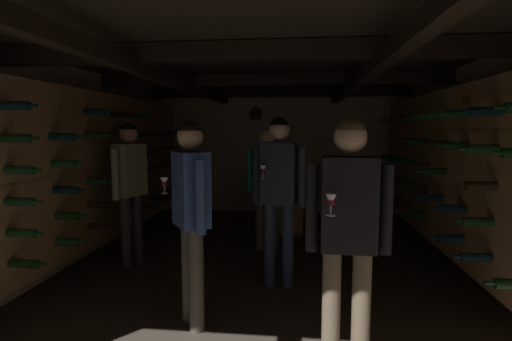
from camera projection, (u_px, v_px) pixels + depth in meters
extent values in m
plane|color=#473D33|center=(264.00, 271.00, 4.43)|extent=(8.40, 8.40, 0.00)
cube|color=beige|center=(279.00, 152.00, 7.50)|extent=(4.72, 0.06, 2.35)
cube|color=beige|center=(66.00, 166.00, 4.56)|extent=(0.06, 6.40, 2.35)
cube|color=beige|center=(486.00, 171.00, 4.05)|extent=(0.06, 6.40, 2.35)
cube|color=black|center=(264.00, 57.00, 4.18)|extent=(4.72, 6.52, 0.06)
cube|color=black|center=(254.00, 51.00, 3.27)|extent=(4.60, 0.14, 0.16)
cube|color=black|center=(270.00, 79.00, 5.11)|extent=(4.60, 0.14, 0.16)
cube|color=black|center=(278.00, 92.00, 6.96)|extent=(4.60, 0.14, 0.16)
cube|color=black|center=(171.00, 80.00, 4.31)|extent=(0.12, 6.40, 0.12)
cube|color=black|center=(362.00, 77.00, 4.09)|extent=(0.12, 6.40, 0.12)
cylinder|color=white|center=(256.00, 114.00, 7.42)|extent=(0.24, 0.02, 0.24)
cylinder|color=#2D2314|center=(256.00, 114.00, 7.41)|extent=(0.26, 0.01, 0.26)
cube|color=black|center=(256.00, 114.00, 7.41)|extent=(0.08, 0.01, 0.05)
cube|color=black|center=(256.00, 114.00, 7.41)|extent=(0.13, 0.01, 0.05)
cube|color=#A37547|center=(88.00, 167.00, 4.69)|extent=(0.32, 5.50, 1.80)
cylinder|color=#143819|center=(21.00, 263.00, 3.21)|extent=(0.28, 0.07, 0.07)
cylinder|color=#143819|center=(41.00, 264.00, 3.19)|extent=(0.07, 0.03, 0.03)
cylinder|color=#194723|center=(66.00, 242.00, 3.82)|extent=(0.28, 0.07, 0.07)
cylinder|color=#194723|center=(83.00, 242.00, 3.80)|extent=(0.07, 0.03, 0.03)
cylinder|color=black|center=(97.00, 227.00, 4.42)|extent=(0.28, 0.07, 0.07)
cylinder|color=black|center=(112.00, 227.00, 4.40)|extent=(0.07, 0.03, 0.03)
cylinder|color=black|center=(141.00, 205.00, 5.65)|extent=(0.28, 0.07, 0.07)
cylinder|color=black|center=(153.00, 206.00, 5.63)|extent=(0.07, 0.03, 0.03)
cylinder|color=#0F2838|center=(156.00, 198.00, 6.23)|extent=(0.28, 0.07, 0.07)
cylinder|color=#0F2838|center=(167.00, 198.00, 6.21)|extent=(0.07, 0.03, 0.03)
cylinder|color=black|center=(169.00, 192.00, 6.86)|extent=(0.28, 0.07, 0.07)
cylinder|color=black|center=(179.00, 192.00, 6.84)|extent=(0.07, 0.03, 0.03)
cylinder|color=#194723|center=(20.00, 233.00, 3.18)|extent=(0.28, 0.07, 0.07)
cylinder|color=#194723|center=(40.00, 233.00, 3.16)|extent=(0.07, 0.03, 0.03)
cylinder|color=#143819|center=(66.00, 216.00, 3.81)|extent=(0.28, 0.07, 0.07)
cylinder|color=#143819|center=(83.00, 216.00, 3.79)|extent=(0.07, 0.03, 0.03)
cylinder|color=black|center=(97.00, 204.00, 4.40)|extent=(0.28, 0.07, 0.07)
cylinder|color=black|center=(112.00, 204.00, 4.38)|extent=(0.07, 0.03, 0.03)
cylinder|color=#143819|center=(121.00, 195.00, 5.00)|extent=(0.28, 0.07, 0.07)
cylinder|color=#143819|center=(134.00, 195.00, 4.98)|extent=(0.07, 0.03, 0.03)
cylinder|color=#194723|center=(18.00, 202.00, 3.15)|extent=(0.28, 0.07, 0.07)
cylinder|color=#194723|center=(38.00, 202.00, 3.14)|extent=(0.07, 0.03, 0.03)
cylinder|color=#0F2838|center=(64.00, 190.00, 3.78)|extent=(0.28, 0.07, 0.07)
cylinder|color=#0F2838|center=(81.00, 190.00, 3.76)|extent=(0.07, 0.03, 0.03)
cylinder|color=#194723|center=(96.00, 182.00, 4.37)|extent=(0.28, 0.07, 0.07)
cylinder|color=#194723|center=(111.00, 182.00, 4.35)|extent=(0.07, 0.03, 0.03)
cylinder|color=#0F2838|center=(121.00, 175.00, 4.98)|extent=(0.28, 0.07, 0.07)
cylinder|color=#0F2838|center=(134.00, 175.00, 4.96)|extent=(0.07, 0.03, 0.03)
cylinder|color=#194723|center=(140.00, 170.00, 5.59)|extent=(0.28, 0.07, 0.07)
cylinder|color=#194723|center=(152.00, 170.00, 5.57)|extent=(0.07, 0.03, 0.03)
cylinder|color=#0F2838|center=(156.00, 166.00, 6.19)|extent=(0.28, 0.07, 0.07)
cylinder|color=#0F2838|center=(166.00, 166.00, 6.17)|extent=(0.07, 0.03, 0.03)
cylinder|color=black|center=(169.00, 163.00, 6.80)|extent=(0.28, 0.07, 0.07)
cylinder|color=black|center=(178.00, 163.00, 6.78)|extent=(0.07, 0.03, 0.03)
cylinder|color=#194723|center=(17.00, 170.00, 3.15)|extent=(0.28, 0.07, 0.07)
cylinder|color=#194723|center=(38.00, 170.00, 3.13)|extent=(0.07, 0.03, 0.03)
cylinder|color=#194723|center=(62.00, 164.00, 3.74)|extent=(0.28, 0.07, 0.07)
cylinder|color=#194723|center=(79.00, 164.00, 3.73)|extent=(0.07, 0.03, 0.03)
cylinder|color=black|center=(120.00, 155.00, 4.94)|extent=(0.28, 0.07, 0.07)
cylinder|color=black|center=(133.00, 155.00, 4.92)|extent=(0.07, 0.03, 0.03)
cylinder|color=#0F2838|center=(139.00, 152.00, 5.54)|extent=(0.28, 0.07, 0.07)
cylinder|color=#0F2838|center=(151.00, 152.00, 5.52)|extent=(0.07, 0.03, 0.03)
cylinder|color=black|center=(155.00, 150.00, 6.17)|extent=(0.28, 0.07, 0.07)
cylinder|color=black|center=(166.00, 150.00, 6.15)|extent=(0.07, 0.03, 0.03)
cylinder|color=black|center=(168.00, 148.00, 6.75)|extent=(0.28, 0.07, 0.07)
cylinder|color=black|center=(177.00, 148.00, 6.73)|extent=(0.07, 0.03, 0.03)
cylinder|color=#143819|center=(14.00, 138.00, 3.10)|extent=(0.28, 0.07, 0.07)
cylinder|color=#143819|center=(34.00, 138.00, 3.08)|extent=(0.07, 0.03, 0.03)
cylinder|color=#0F2838|center=(60.00, 137.00, 3.70)|extent=(0.28, 0.07, 0.07)
cylinder|color=#0F2838|center=(77.00, 137.00, 3.69)|extent=(0.07, 0.03, 0.03)
cylinder|color=#194723|center=(93.00, 136.00, 4.30)|extent=(0.28, 0.07, 0.07)
cylinder|color=#194723|center=(108.00, 136.00, 4.28)|extent=(0.07, 0.03, 0.03)
cylinder|color=#194723|center=(119.00, 135.00, 4.91)|extent=(0.28, 0.07, 0.07)
cylinder|color=#194723|center=(132.00, 135.00, 4.89)|extent=(0.07, 0.03, 0.03)
cylinder|color=#143819|center=(139.00, 134.00, 5.53)|extent=(0.28, 0.07, 0.07)
cylinder|color=#143819|center=(151.00, 134.00, 5.51)|extent=(0.07, 0.03, 0.03)
cylinder|color=#143819|center=(154.00, 134.00, 6.12)|extent=(0.28, 0.07, 0.07)
cylinder|color=#143819|center=(165.00, 134.00, 6.10)|extent=(0.07, 0.03, 0.03)
cylinder|color=#143819|center=(168.00, 133.00, 6.73)|extent=(0.28, 0.07, 0.07)
cylinder|color=#143819|center=(177.00, 133.00, 6.71)|extent=(0.07, 0.03, 0.03)
cylinder|color=#0F2838|center=(13.00, 106.00, 3.09)|extent=(0.28, 0.07, 0.07)
cylinder|color=#0F2838|center=(33.00, 106.00, 3.07)|extent=(0.07, 0.03, 0.03)
cylinder|color=#0F2838|center=(93.00, 112.00, 4.29)|extent=(0.28, 0.07, 0.07)
cylinder|color=#0F2838|center=(108.00, 112.00, 4.27)|extent=(0.07, 0.03, 0.03)
cylinder|color=black|center=(119.00, 114.00, 4.90)|extent=(0.28, 0.07, 0.07)
cylinder|color=black|center=(132.00, 114.00, 4.88)|extent=(0.07, 0.03, 0.03)
cylinder|color=#194723|center=(138.00, 116.00, 5.48)|extent=(0.28, 0.07, 0.07)
cylinder|color=#194723|center=(150.00, 116.00, 5.46)|extent=(0.07, 0.03, 0.03)
cube|color=#A37547|center=(103.00, 230.00, 4.75)|extent=(0.02, 5.50, 0.02)
cube|color=#A37547|center=(102.00, 210.00, 4.73)|extent=(0.02, 5.50, 0.02)
cube|color=#A37547|center=(101.00, 189.00, 4.70)|extent=(0.02, 5.50, 0.02)
cube|color=#A37547|center=(100.00, 167.00, 4.67)|extent=(0.02, 5.50, 0.02)
cube|color=#A37547|center=(99.00, 146.00, 4.65)|extent=(0.02, 5.50, 0.02)
cube|color=#A37547|center=(98.00, 124.00, 4.62)|extent=(0.02, 5.50, 0.02)
cube|color=#A37547|center=(97.00, 102.00, 4.59)|extent=(0.02, 5.50, 0.02)
cube|color=#A37547|center=(461.00, 172.00, 4.22)|extent=(0.32, 5.50, 1.80)
cylinder|color=#143819|center=(489.00, 283.00, 2.69)|extent=(0.07, 0.03, 0.03)
cylinder|color=#0F2838|center=(479.00, 257.00, 3.22)|extent=(0.28, 0.07, 0.07)
cylinder|color=#0F2838|center=(457.00, 257.00, 3.24)|extent=(0.07, 0.03, 0.03)
cylinder|color=#0F2838|center=(453.00, 239.00, 3.77)|extent=(0.28, 0.07, 0.07)
cylinder|color=#0F2838|center=(434.00, 238.00, 3.79)|extent=(0.07, 0.03, 0.03)
cylinder|color=#143819|center=(419.00, 214.00, 4.86)|extent=(0.28, 0.07, 0.07)
cylinder|color=#143819|center=(404.00, 214.00, 4.88)|extent=(0.07, 0.03, 0.03)
cylinder|color=black|center=(407.00, 206.00, 5.39)|extent=(0.28, 0.07, 0.07)
cylinder|color=black|center=(394.00, 206.00, 5.41)|extent=(0.07, 0.03, 0.03)
cylinder|color=#143819|center=(397.00, 199.00, 5.95)|extent=(0.28, 0.07, 0.07)
cylinder|color=#143819|center=(385.00, 198.00, 5.97)|extent=(0.07, 0.03, 0.03)
cylinder|color=#143819|center=(480.00, 222.00, 3.21)|extent=(0.28, 0.07, 0.07)
cylinder|color=#143819|center=(458.00, 221.00, 3.23)|extent=(0.07, 0.03, 0.03)
cylinder|color=#0F2838|center=(455.00, 209.00, 3.73)|extent=(0.28, 0.07, 0.07)
cylinder|color=#0F2838|center=(436.00, 208.00, 3.75)|extent=(0.07, 0.03, 0.03)
cylinder|color=#0F2838|center=(435.00, 198.00, 4.29)|extent=(0.28, 0.07, 0.07)
cylinder|color=#0F2838|center=(418.00, 198.00, 4.31)|extent=(0.07, 0.03, 0.03)
cylinder|color=black|center=(420.00, 191.00, 4.81)|extent=(0.28, 0.07, 0.07)
cylinder|color=black|center=(405.00, 190.00, 4.83)|extent=(0.07, 0.03, 0.03)
cylinder|color=#0F2838|center=(407.00, 184.00, 5.37)|extent=(0.28, 0.07, 0.07)
cylinder|color=#0F2838|center=(394.00, 184.00, 5.39)|extent=(0.07, 0.03, 0.03)
cylinder|color=black|center=(398.00, 179.00, 5.91)|extent=(0.28, 0.07, 0.07)
cylinder|color=black|center=(386.00, 179.00, 5.93)|extent=(0.07, 0.03, 0.03)
cylinder|color=#0F2838|center=(389.00, 175.00, 6.45)|extent=(0.28, 0.07, 0.07)
cylinder|color=#0F2838|center=(378.00, 175.00, 6.47)|extent=(0.07, 0.03, 0.03)
cylinder|color=black|center=(484.00, 186.00, 3.16)|extent=(0.28, 0.07, 0.07)
cylinder|color=black|center=(461.00, 186.00, 3.18)|extent=(0.07, 0.03, 0.03)
cylinder|color=#143819|center=(436.00, 171.00, 4.25)|extent=(0.28, 0.07, 0.07)
cylinder|color=#143819|center=(420.00, 171.00, 4.27)|extent=(0.07, 0.03, 0.03)
cylinder|color=black|center=(421.00, 167.00, 4.78)|extent=(0.28, 0.07, 0.07)
cylinder|color=black|center=(406.00, 166.00, 4.80)|extent=(0.07, 0.03, 0.03)
cylinder|color=#143819|center=(409.00, 163.00, 5.32)|extent=(0.28, 0.07, 0.07)
cylinder|color=#143819|center=(395.00, 163.00, 5.34)|extent=(0.07, 0.03, 0.03)
cylinder|color=#0F2838|center=(398.00, 160.00, 5.87)|extent=(0.28, 0.07, 0.07)
cylinder|color=#0F2838|center=(386.00, 159.00, 5.89)|extent=(0.07, 0.03, 0.03)
cylinder|color=#143819|center=(390.00, 157.00, 6.43)|extent=(0.28, 0.07, 0.07)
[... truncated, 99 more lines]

